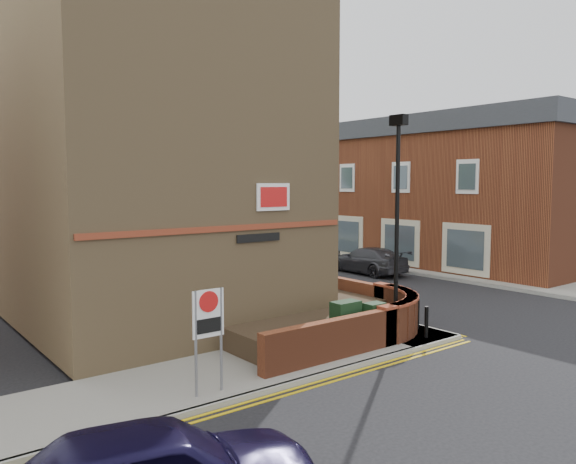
# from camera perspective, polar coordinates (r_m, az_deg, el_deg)

# --- Properties ---
(ground) EXTENTS (120.00, 120.00, 0.00)m
(ground) POSITION_cam_1_polar(r_m,az_deg,el_deg) (15.00, 10.22, -12.55)
(ground) COLOR black
(ground) RESTS_ON ground
(pavement_corner) EXTENTS (13.00, 3.00, 0.12)m
(pavement_corner) POSITION_cam_1_polar(r_m,az_deg,el_deg) (13.87, -4.61, -13.70)
(pavement_corner) COLOR gray
(pavement_corner) RESTS_ON ground
(pavement_main) EXTENTS (2.00, 32.00, 0.12)m
(pavement_main) POSITION_cam_1_polar(r_m,az_deg,el_deg) (28.82, -11.38, -3.97)
(pavement_main) COLOR gray
(pavement_main) RESTS_ON ground
(pavement_far) EXTENTS (4.00, 40.00, 0.12)m
(pavement_far) POSITION_cam_1_polar(r_m,az_deg,el_deg) (32.98, 8.45, -2.80)
(pavement_far) COLOR gray
(pavement_far) RESTS_ON ground
(kerb_side) EXTENTS (13.00, 0.15, 0.12)m
(kerb_side) POSITION_cam_1_polar(r_m,az_deg,el_deg) (12.72, -0.74, -15.45)
(kerb_side) COLOR gray
(kerb_side) RESTS_ON ground
(kerb_main_near) EXTENTS (0.15, 32.00, 0.12)m
(kerb_main_near) POSITION_cam_1_polar(r_m,az_deg,el_deg) (29.28, -9.63, -3.80)
(kerb_main_near) COLOR gray
(kerb_main_near) RESTS_ON ground
(kerb_main_far) EXTENTS (0.15, 40.00, 0.12)m
(kerb_main_far) POSITION_cam_1_polar(r_m,az_deg,el_deg) (31.57, 5.94, -3.12)
(kerb_main_far) COLOR gray
(kerb_main_far) RESTS_ON ground
(yellow_lines_side) EXTENTS (13.00, 0.28, 0.01)m
(yellow_lines_side) POSITION_cam_1_polar(r_m,az_deg,el_deg) (12.55, -0.03, -16.00)
(yellow_lines_side) COLOR gold
(yellow_lines_side) RESTS_ON ground
(yellow_lines_main) EXTENTS (0.28, 32.00, 0.01)m
(yellow_lines_main) POSITION_cam_1_polar(r_m,az_deg,el_deg) (29.41, -9.20, -3.86)
(yellow_lines_main) COLOR gold
(yellow_lines_main) RESTS_ON ground
(corner_building) EXTENTS (8.95, 10.40, 13.60)m
(corner_building) POSITION_cam_1_polar(r_m,az_deg,el_deg) (19.25, -13.94, 9.99)
(corner_building) COLOR #8F724C
(corner_building) RESTS_ON ground
(garden_wall) EXTENTS (6.80, 6.00, 1.20)m
(garden_wall) POSITION_cam_1_polar(r_m,az_deg,el_deg) (16.69, 3.70, -10.66)
(garden_wall) COLOR brown
(garden_wall) RESTS_ON ground
(lamppost) EXTENTS (0.25, 0.50, 6.30)m
(lamppost) POSITION_cam_1_polar(r_m,az_deg,el_deg) (16.34, 11.01, 0.84)
(lamppost) COLOR black
(lamppost) RESTS_ON pavement_corner
(utility_cabinet_large) EXTENTS (0.80, 0.45, 1.20)m
(utility_cabinet_large) POSITION_cam_1_polar(r_m,az_deg,el_deg) (15.46, 5.87, -9.19)
(utility_cabinet_large) COLOR black
(utility_cabinet_large) RESTS_ON pavement_corner
(utility_cabinet_small) EXTENTS (0.55, 0.40, 1.10)m
(utility_cabinet_small) POSITION_cam_1_polar(r_m,az_deg,el_deg) (15.82, 8.75, -9.08)
(utility_cabinet_small) COLOR black
(utility_cabinet_small) RESTS_ON pavement_corner
(bollard_near) EXTENTS (0.11, 0.11, 0.90)m
(bollard_near) POSITION_cam_1_polar(r_m,az_deg,el_deg) (16.58, 13.88, -8.87)
(bollard_near) COLOR black
(bollard_near) RESTS_ON pavement_corner
(bollard_far) EXTENTS (0.11, 0.11, 0.90)m
(bollard_far) POSITION_cam_1_polar(r_m,az_deg,el_deg) (17.52, 13.03, -8.11)
(bollard_far) COLOR black
(bollard_far) RESTS_ON pavement_corner
(zone_sign) EXTENTS (0.72, 0.07, 2.20)m
(zone_sign) POSITION_cam_1_polar(r_m,az_deg,el_deg) (11.85, -8.09, -9.01)
(zone_sign) COLOR slate
(zone_sign) RESTS_ON pavement_corner
(far_terrace) EXTENTS (5.40, 30.40, 8.00)m
(far_terrace) POSITION_cam_1_polar(r_m,az_deg,el_deg) (36.57, 5.60, 4.25)
(far_terrace) COLOR brown
(far_terrace) RESTS_ON ground
(far_terrace_cream) EXTENTS (5.40, 12.40, 8.00)m
(far_terrace_cream) POSITION_cam_1_polar(r_m,az_deg,el_deg) (53.77, -10.07, 4.44)
(far_terrace_cream) COLOR beige
(far_terrace_cream) RESTS_ON ground
(tree_near) EXTENTS (3.64, 3.65, 6.70)m
(tree_near) POSITION_cam_1_polar(r_m,az_deg,el_deg) (26.75, -9.67, 5.36)
(tree_near) COLOR #382B1E
(tree_near) RESTS_ON pavement_main
(tree_mid) EXTENTS (4.03, 4.03, 7.42)m
(tree_mid) POSITION_cam_1_polar(r_m,az_deg,el_deg) (34.00, -16.13, 5.97)
(tree_mid) COLOR #382B1E
(tree_mid) RESTS_ON pavement_main
(tree_far) EXTENTS (3.81, 3.81, 7.00)m
(tree_far) POSITION_cam_1_polar(r_m,az_deg,el_deg) (41.53, -20.27, 5.26)
(tree_far) COLOR #382B1E
(tree_far) RESTS_ON pavement_main
(traffic_light_assembly) EXTENTS (0.20, 0.16, 4.20)m
(traffic_light_assembly) POSITION_cam_1_polar(r_m,az_deg,el_deg) (36.93, -17.18, 2.11)
(traffic_light_assembly) COLOR black
(traffic_light_assembly) RESTS_ON pavement_main
(silver_car_near) EXTENTS (2.75, 4.23, 1.32)m
(silver_car_near) POSITION_cam_1_polar(r_m,az_deg,el_deg) (26.50, -2.24, -3.34)
(silver_car_near) COLOR #AEB0B6
(silver_car_near) RESTS_ON ground
(red_car_main) EXTENTS (3.71, 5.33, 1.35)m
(red_car_main) POSITION_cam_1_polar(r_m,az_deg,el_deg) (29.50, -8.54, -2.51)
(red_car_main) COLOR maroon
(red_car_main) RESTS_ON ground
(grey_car_far) EXTENTS (2.02, 4.59, 1.31)m
(grey_car_far) POSITION_cam_1_polar(r_m,az_deg,el_deg) (28.35, 8.07, -2.85)
(grey_car_far) COLOR #303035
(grey_car_far) RESTS_ON ground
(silver_car_far) EXTENTS (2.35, 3.99, 1.27)m
(silver_car_far) POSITION_cam_1_polar(r_m,az_deg,el_deg) (30.90, 1.99, -2.19)
(silver_car_far) COLOR #9EA2A6
(silver_car_far) RESTS_ON ground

